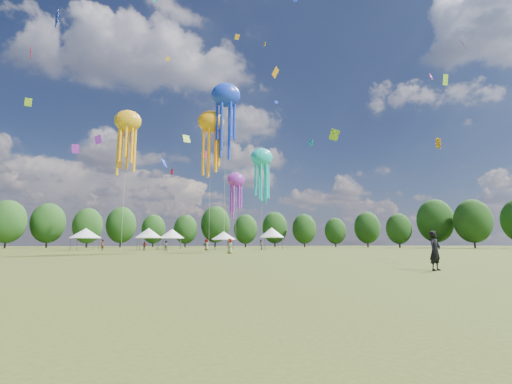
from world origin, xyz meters
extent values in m
plane|color=#384416|center=(0.00, 0.00, 0.00)|extent=(300.00, 300.00, 0.00)
imported|color=black|center=(7.50, -3.04, 0.88)|extent=(0.75, 0.64, 1.75)
imported|color=gray|center=(-6.84, 37.59, 0.80)|extent=(0.87, 0.73, 1.59)
imported|color=gray|center=(-0.36, 45.55, 0.95)|extent=(0.79, 1.04, 1.90)
imported|color=gray|center=(9.98, 48.97, 0.93)|extent=(0.91, 1.05, 1.86)
imported|color=gray|center=(-0.41, 46.89, 0.95)|extent=(1.42, 1.22, 1.90)
imported|color=gray|center=(-11.11, 47.40, 0.77)|extent=(0.96, 0.80, 1.54)
imported|color=gray|center=(-0.31, 48.34, 0.95)|extent=(1.86, 1.04, 1.91)
imported|color=gray|center=(-18.27, 48.41, 0.93)|extent=(0.63, 0.78, 1.87)
imported|color=gray|center=(1.32, 24.51, 0.89)|extent=(0.91, 1.03, 1.77)
cylinder|color=#47474C|center=(-24.24, 51.02, 1.05)|extent=(0.08, 0.08, 2.10)
cylinder|color=#47474C|center=(-24.24, 54.85, 1.05)|extent=(0.08, 0.08, 2.10)
cylinder|color=#47474C|center=(-20.41, 51.02, 1.05)|extent=(0.08, 0.08, 2.10)
cylinder|color=#47474C|center=(-20.41, 54.85, 1.05)|extent=(0.08, 0.08, 2.10)
cube|color=white|center=(-22.33, 52.94, 2.15)|extent=(4.23, 4.23, 0.10)
cone|color=white|center=(-22.33, 52.94, 3.10)|extent=(5.50, 5.50, 1.80)
cylinder|color=#47474C|center=(-12.98, 52.15, 1.09)|extent=(0.08, 0.08, 2.18)
cylinder|color=#47474C|center=(-12.98, 55.69, 1.09)|extent=(0.08, 0.08, 2.18)
cylinder|color=#47474C|center=(-9.44, 52.15, 1.09)|extent=(0.08, 0.08, 2.18)
cylinder|color=#47474C|center=(-9.44, 55.69, 1.09)|extent=(0.08, 0.08, 2.18)
cube|color=white|center=(-11.21, 53.92, 2.23)|extent=(3.94, 3.94, 0.10)
cone|color=white|center=(-11.21, 53.92, 3.22)|extent=(5.13, 5.13, 1.87)
cylinder|color=#47474C|center=(-8.56, 53.34, 1.06)|extent=(0.08, 0.08, 2.12)
cylinder|color=#47474C|center=(-8.56, 56.74, 1.06)|extent=(0.08, 0.08, 2.12)
cylinder|color=#47474C|center=(-5.16, 53.34, 1.06)|extent=(0.08, 0.08, 2.12)
cylinder|color=#47474C|center=(-5.16, 56.74, 1.06)|extent=(0.08, 0.08, 2.12)
cube|color=white|center=(-6.86, 55.04, 2.17)|extent=(3.79, 3.79, 0.10)
cone|color=white|center=(-6.86, 55.04, 3.13)|extent=(4.93, 4.93, 1.82)
cylinder|color=#47474C|center=(1.61, 51.75, 0.94)|extent=(0.08, 0.08, 1.87)
cylinder|color=#47474C|center=(1.61, 55.13, 0.94)|extent=(0.08, 0.08, 1.87)
cylinder|color=#47474C|center=(4.99, 51.75, 0.94)|extent=(0.08, 0.08, 1.87)
cylinder|color=#47474C|center=(4.99, 55.13, 0.94)|extent=(0.08, 0.08, 1.87)
cube|color=white|center=(3.30, 53.44, 1.92)|extent=(3.78, 3.78, 0.10)
cone|color=white|center=(3.30, 53.44, 2.77)|extent=(4.92, 4.92, 1.60)
cylinder|color=#47474C|center=(11.22, 51.01, 1.16)|extent=(0.08, 0.08, 2.32)
cylinder|color=#47474C|center=(11.22, 54.52, 1.16)|extent=(0.08, 0.08, 2.32)
cylinder|color=#47474C|center=(14.73, 51.01, 1.16)|extent=(0.08, 0.08, 2.32)
cylinder|color=#47474C|center=(14.73, 54.52, 1.16)|extent=(0.08, 0.08, 2.32)
cube|color=white|center=(12.98, 52.77, 2.37)|extent=(3.91, 3.91, 0.10)
cone|color=white|center=(12.98, 52.77, 3.41)|extent=(5.09, 5.09, 1.99)
ellipsoid|color=#FF9D0F|center=(-0.59, 34.85, 19.66)|extent=(4.00, 2.80, 3.40)
cylinder|color=beige|center=(-0.59, 34.85, 9.83)|extent=(0.03, 0.03, 19.66)
ellipsoid|color=blue|center=(1.52, 33.76, 23.64)|extent=(4.39, 3.07, 3.73)
cylinder|color=beige|center=(1.52, 33.76, 11.82)|extent=(0.03, 0.03, 23.64)
ellipsoid|color=#17C7BE|center=(7.28, 34.75, 14.37)|extent=(3.42, 2.39, 2.90)
cylinder|color=beige|center=(7.28, 34.75, 7.19)|extent=(0.03, 0.03, 14.37)
ellipsoid|color=yellow|center=(-13.10, 37.02, 19.70)|extent=(3.96, 2.78, 3.37)
cylinder|color=beige|center=(-13.10, 37.02, 9.85)|extent=(0.03, 0.03, 19.70)
ellipsoid|color=purple|center=(3.28, 34.39, 10.63)|extent=(2.64, 1.85, 2.24)
cylinder|color=beige|center=(3.28, 34.39, 5.32)|extent=(0.03, 0.03, 10.63)
cube|color=yellow|center=(3.55, 36.83, 35.40)|extent=(0.93, 0.31, 1.12)
cube|color=#95DA23|center=(-4.58, 55.31, 22.85)|extent=(1.73, 1.33, 1.79)
cube|color=blue|center=(14.95, 55.74, 32.58)|extent=(0.79, 0.51, 0.89)
cube|color=#FF4BC4|center=(-0.82, 45.77, 17.20)|extent=(1.25, 0.93, 1.24)
cube|color=purple|center=(30.16, 18.64, 26.16)|extent=(0.91, 1.13, 1.42)
cube|color=yellow|center=(-9.54, 61.98, 43.86)|extent=(0.97, 0.36, 1.17)
cube|color=#95DA23|center=(30.43, 22.51, 23.34)|extent=(1.17, 0.86, 1.61)
cube|color=blue|center=(-20.97, 28.36, 29.83)|extent=(0.97, 1.58, 2.14)
cube|color=purple|center=(-23.31, 61.16, 23.36)|extent=(1.89, 0.92, 2.37)
cube|color=red|center=(-22.40, 25.64, 23.47)|extent=(0.50, 1.14, 1.40)
cube|color=#FF9D0F|center=(11.94, 44.29, 33.62)|extent=(1.67, 1.41, 1.89)
cube|color=#95DA23|center=(26.84, 51.89, 24.46)|extent=(2.05, 1.51, 2.59)
cube|color=blue|center=(14.06, 37.61, 44.29)|extent=(0.74, 0.38, 0.96)
cube|color=#17C7BE|center=(27.10, 67.58, 27.14)|extent=(0.84, 1.23, 1.77)
cube|color=#FF4BC4|center=(32.86, 28.35, 26.92)|extent=(0.77, 0.65, 1.05)
cube|color=purple|center=(-26.23, 56.38, 19.90)|extent=(1.36, 0.98, 1.89)
cube|color=red|center=(-7.19, 53.65, 15.38)|extent=(0.70, 0.83, 1.25)
cube|color=#FF9D0F|center=(36.40, 32.27, 17.51)|extent=(0.52, 1.73, 1.97)
cube|color=yellow|center=(11.14, 50.22, 42.86)|extent=(0.37, 0.55, 0.79)
cube|color=#95DA23|center=(-25.35, 32.95, 20.12)|extent=(0.96, 0.32, 1.16)
cube|color=blue|center=(-9.18, 58.80, 18.25)|extent=(1.28, 1.68, 1.78)
cylinder|color=#38281C|center=(-47.17, 78.19, 1.68)|extent=(0.44, 0.44, 3.36)
ellipsoid|color=#1E4316|center=(-47.17, 78.19, 6.51)|extent=(8.40, 8.40, 10.51)
cylinder|color=#38281C|center=(-40.68, 85.49, 1.71)|extent=(0.44, 0.44, 3.41)
ellipsoid|color=#1E4316|center=(-40.68, 85.49, 6.61)|extent=(8.53, 8.53, 10.66)
cylinder|color=#38281C|center=(-30.60, 85.02, 1.53)|extent=(0.44, 0.44, 3.07)
ellipsoid|color=#1E4316|center=(-30.60, 85.02, 5.94)|extent=(7.66, 7.66, 9.58)
cylinder|color=#38281C|center=(-23.51, 93.33, 1.72)|extent=(0.44, 0.44, 3.43)
ellipsoid|color=#1E4316|center=(-23.51, 93.33, 6.65)|extent=(8.58, 8.58, 10.73)
cylinder|color=#38281C|center=(-14.76, 98.96, 1.47)|extent=(0.44, 0.44, 2.95)
ellipsoid|color=#1E4316|center=(-14.76, 98.96, 5.71)|extent=(7.37, 7.37, 9.21)
cylinder|color=#38281C|center=(-4.70, 95.06, 1.45)|extent=(0.44, 0.44, 2.89)
ellipsoid|color=#1E4316|center=(-4.70, 95.06, 5.61)|extent=(7.23, 7.23, 9.04)
cylinder|color=#38281C|center=(4.91, 99.49, 1.92)|extent=(0.44, 0.44, 3.84)
ellipsoid|color=#1E4316|center=(4.91, 99.49, 7.44)|extent=(9.60, 9.60, 11.99)
cylinder|color=#38281C|center=(13.19, 88.44, 1.42)|extent=(0.44, 0.44, 2.84)
ellipsoid|color=#1E4316|center=(13.19, 88.44, 5.51)|extent=(7.11, 7.11, 8.89)
cylinder|color=#38281C|center=(22.93, 91.04, 1.58)|extent=(0.44, 0.44, 3.16)
ellipsoid|color=#1E4316|center=(22.93, 91.04, 6.13)|extent=(7.91, 7.91, 9.88)
cylinder|color=#38281C|center=(30.69, 85.29, 1.44)|extent=(0.44, 0.44, 2.88)
ellipsoid|color=#1E4316|center=(30.69, 85.29, 5.59)|extent=(7.21, 7.21, 9.01)
cylinder|color=#38281C|center=(41.52, 87.24, 1.31)|extent=(0.44, 0.44, 2.63)
ellipsoid|color=#1E4316|center=(41.52, 87.24, 5.09)|extent=(6.57, 6.57, 8.22)
cylinder|color=#38281C|center=(50.52, 83.73, 1.56)|extent=(0.44, 0.44, 3.13)
ellipsoid|color=#1E4316|center=(50.52, 83.73, 6.06)|extent=(7.81, 7.81, 9.77)
cylinder|color=#38281C|center=(53.64, 71.81, 1.36)|extent=(0.44, 0.44, 2.72)
ellipsoid|color=#1E4316|center=(53.64, 71.81, 5.27)|extent=(6.80, 6.80, 8.50)
cylinder|color=#38281C|center=(62.96, 68.92, 1.90)|extent=(0.44, 0.44, 3.81)
ellipsoid|color=#1E4316|center=(62.96, 68.92, 7.38)|extent=(9.52, 9.52, 11.90)
cylinder|color=#38281C|center=(66.57, 59.80, 1.76)|extent=(0.44, 0.44, 3.51)
ellipsoid|color=#1E4316|center=(66.57, 59.80, 6.80)|extent=(8.78, 8.78, 10.97)
camera|label=1|loc=(-3.34, -17.29, 1.20)|focal=24.72mm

